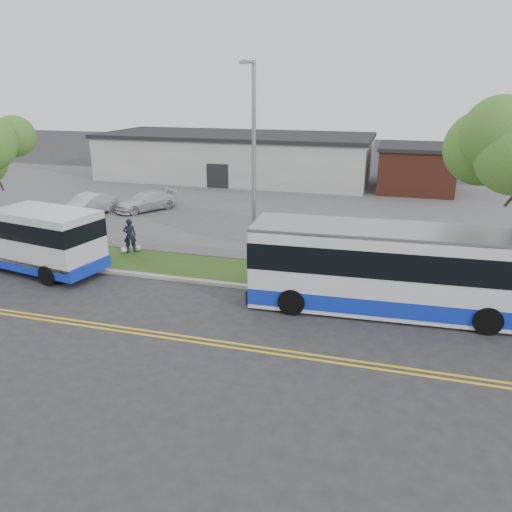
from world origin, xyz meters
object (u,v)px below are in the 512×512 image
(transit_bus, at_px, (406,271))
(streetlight_near, at_px, (253,165))
(parked_car_a, at_px, (88,205))
(shuttle_bus, at_px, (36,238))
(parked_car_b, at_px, (146,201))
(pedestrian, at_px, (130,235))

(transit_bus, bearing_deg, streetlight_near, 159.88)
(streetlight_near, height_order, parked_car_a, streetlight_near)
(streetlight_near, distance_m, shuttle_bus, 11.08)
(transit_bus, bearing_deg, parked_car_a, 152.39)
(streetlight_near, height_order, parked_car_b, streetlight_near)
(pedestrian, relative_size, parked_car_a, 0.41)
(shuttle_bus, bearing_deg, parked_car_b, 103.75)
(shuttle_bus, relative_size, transit_bus, 0.67)
(streetlight_near, xyz_separation_m, pedestrian, (-7.27, 1.27, -4.21))
(parked_car_a, distance_m, parked_car_b, 3.96)
(pedestrian, bearing_deg, streetlight_near, 137.40)
(transit_bus, distance_m, parked_car_b, 21.71)
(streetlight_near, relative_size, shuttle_bus, 1.14)
(pedestrian, bearing_deg, parked_car_b, -99.46)
(parked_car_a, height_order, parked_car_b, parked_car_a)
(parked_car_a, bearing_deg, transit_bus, -15.50)
(shuttle_bus, bearing_deg, streetlight_near, 22.44)
(parked_car_a, xyz_separation_m, parked_car_b, (2.99, 2.60, -0.08))
(shuttle_bus, bearing_deg, pedestrian, 59.98)
(shuttle_bus, relative_size, parked_car_a, 1.85)
(shuttle_bus, distance_m, pedestrian, 4.66)
(pedestrian, bearing_deg, shuttle_bus, 17.34)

